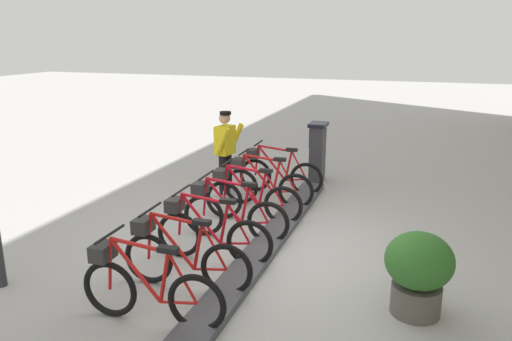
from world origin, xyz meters
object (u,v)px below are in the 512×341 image
Objects in this scene: payment_kiosk at (317,151)px; planter_bush at (418,270)px; bike_docked_4 at (209,232)px; bike_docked_5 at (181,256)px; bike_docked_6 at (145,287)px; bike_docked_1 at (264,184)px; bike_docked_0 at (277,172)px; bike_docked_3 at (231,213)px; worker_near_rack at (226,150)px; bike_docked_2 at (249,197)px.

payment_kiosk reaches higher than planter_bush.
planter_bush is at bearing 170.16° from bike_docked_4.
bike_docked_6 is (0.00, 0.83, 0.00)m from bike_docked_5.
bike_docked_1 is 1.77× the size of planter_bush.
bike_docked_0 is 1.00× the size of bike_docked_1.
bike_docked_3 is 2.33m from worker_near_rack.
bike_docked_0 is 1.00× the size of bike_docked_6.
bike_docked_0 and bike_docked_5 have the same top height.
payment_kiosk is 4.47m from bike_docked_4.
bike_docked_3 is at bearing 90.00° from bike_docked_2.
planter_bush is at bearing -172.99° from bike_docked_5.
worker_near_rack reaches higher than bike_docked_4.
planter_bush is (-2.79, 2.96, 0.11)m from bike_docked_1.
planter_bush is (-2.79, 1.31, 0.11)m from bike_docked_3.
payment_kiosk is 0.74× the size of bike_docked_2.
bike_docked_4 is at bearing 90.00° from bike_docked_3.
bike_docked_5 is (0.00, 3.30, 0.00)m from bike_docked_1.
payment_kiosk is 1.32× the size of planter_bush.
bike_docked_3 is at bearing -25.16° from planter_bush.
worker_near_rack is (1.51, 1.52, 0.24)m from payment_kiosk.
bike_docked_3 is at bearing 90.00° from bike_docked_1.
bike_docked_2 is 3.51m from planter_bush.
bike_docked_4 is 1.00× the size of bike_docked_6.
worker_near_rack reaches higher than bike_docked_2.
bike_docked_0 is at bearing -53.65° from planter_bush.
bike_docked_1 is at bearing -46.73° from planter_bush.
bike_docked_2 is 2.48m from bike_docked_5.
bike_docked_1 is at bearing 90.00° from bike_docked_0.
payment_kiosk reaches higher than bike_docked_4.
bike_docked_1 is 1.65m from bike_docked_3.
bike_docked_1 is at bearing -90.00° from bike_docked_2.
bike_docked_3 is 1.65m from bike_docked_5.
planter_bush is at bearing 137.70° from worker_near_rack.
payment_kiosk reaches higher than bike_docked_1.
worker_near_rack reaches higher than payment_kiosk.
bike_docked_2 is 3.30m from bike_docked_6.
payment_kiosk is 2.84m from bike_docked_2.
bike_docked_3 reaches higher than planter_bush.
worker_near_rack is at bearing -24.60° from bike_docked_1.
bike_docked_1 is 1.00× the size of bike_docked_5.
bike_docked_4 is at bearing -9.84° from planter_bush.
bike_docked_0 is 1.00× the size of bike_docked_4.
bike_docked_4 and bike_docked_5 have the same top height.
bike_docked_2 is (0.00, 0.83, 0.00)m from bike_docked_1.
planter_bush is (-2.79, 2.13, 0.11)m from bike_docked_2.
bike_docked_4 is 1.00× the size of bike_docked_5.
bike_docked_2 is (0.57, 2.78, -0.24)m from payment_kiosk.
bike_docked_2 is 1.00× the size of bike_docked_6.
bike_docked_4 is at bearing 90.00° from bike_docked_1.
bike_docked_1 is (0.57, 1.95, -0.24)m from payment_kiosk.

